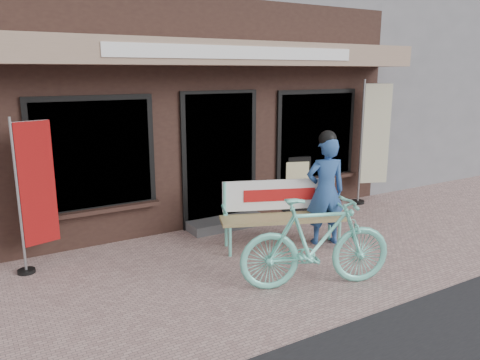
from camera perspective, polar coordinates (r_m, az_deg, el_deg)
ground at (r=6.33m, az=6.25°, el=-10.16°), size 70.00×70.00×0.00m
storefront at (r=10.23m, az=-10.81°, el=15.70°), size 7.00×6.77×6.00m
neighbor_right_near at (r=15.72m, az=19.88°, el=13.49°), size 10.00×7.00×5.60m
bench at (r=6.78m, az=5.02°, el=-3.47°), size 1.81×1.05×0.96m
person at (r=6.90m, az=10.39°, el=-1.07°), size 0.67×0.56×1.68m
bicycle at (r=5.57m, az=9.27°, el=-7.52°), size 1.88×1.11×1.09m
nobori_red at (r=6.37m, az=-23.77°, el=-1.39°), size 0.59×0.26×1.97m
nobori_cream at (r=9.19m, az=15.92°, el=4.62°), size 0.69×0.38×2.35m
menu_stand at (r=8.51m, az=6.87°, el=-0.42°), size 0.50×0.26×1.00m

